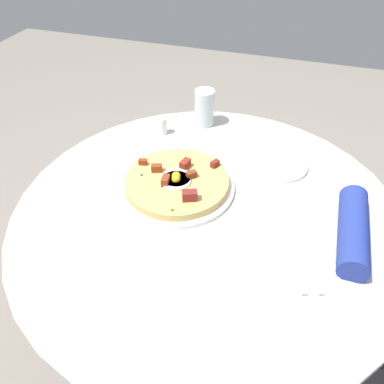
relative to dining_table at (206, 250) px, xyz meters
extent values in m
plane|color=gray|center=(0.00, 0.00, -0.56)|extent=(6.00, 6.00, 0.00)
cylinder|color=beige|center=(0.00, 0.00, 0.16)|extent=(1.02, 1.02, 0.03)
cylinder|color=#333338|center=(0.00, 0.00, -0.21)|extent=(0.12, 0.12, 0.71)
cylinder|color=#333338|center=(0.00, 0.00, -0.55)|extent=(0.46, 0.46, 0.02)
cylinder|color=navy|center=(0.36, 0.00, 0.21)|extent=(0.07, 0.26, 0.07)
cylinder|color=white|center=(-0.10, 0.05, 0.18)|extent=(0.32, 0.32, 0.01)
cylinder|color=tan|center=(-0.10, 0.05, 0.20)|extent=(0.29, 0.29, 0.02)
cylinder|color=white|center=(-0.10, 0.04, 0.21)|extent=(0.08, 0.08, 0.01)
sphere|color=yellow|center=(-0.10, 0.04, 0.22)|extent=(0.02, 0.02, 0.02)
cylinder|color=white|center=(-0.11, 0.05, 0.21)|extent=(0.08, 0.08, 0.01)
sphere|color=yellow|center=(-0.11, 0.05, 0.22)|extent=(0.03, 0.03, 0.03)
cube|color=maroon|center=(-0.02, 0.14, 0.22)|extent=(0.02, 0.03, 0.02)
cube|color=maroon|center=(-0.10, 0.10, 0.22)|extent=(0.03, 0.04, 0.02)
cube|color=maroon|center=(-0.17, 0.06, 0.22)|extent=(0.03, 0.03, 0.02)
cube|color=brown|center=(-0.13, 0.02, 0.22)|extent=(0.02, 0.03, 0.02)
cube|color=maroon|center=(-0.04, -0.02, 0.22)|extent=(0.04, 0.03, 0.03)
cube|color=maroon|center=(-0.22, 0.08, 0.22)|extent=(0.03, 0.02, 0.02)
cube|color=brown|center=(-0.07, 0.07, 0.22)|extent=(0.03, 0.03, 0.02)
cube|color=#387F2D|center=(-0.07, -0.07, 0.21)|extent=(0.01, 0.01, 0.00)
cube|color=#387F2D|center=(-0.10, 0.01, 0.21)|extent=(0.01, 0.01, 0.00)
cube|color=#387F2D|center=(-0.20, 0.03, 0.21)|extent=(0.00, 0.01, 0.00)
cube|color=#387F2D|center=(-0.12, 0.09, 0.21)|extent=(0.01, 0.01, 0.00)
cube|color=#387F2D|center=(-0.10, 0.04, 0.21)|extent=(0.01, 0.01, 0.00)
cylinder|color=white|center=(0.15, 0.24, 0.18)|extent=(0.17, 0.17, 0.01)
cube|color=white|center=(0.26, -0.11, 0.18)|extent=(0.19, 0.20, 0.00)
cube|color=silver|center=(0.27, -0.10, 0.18)|extent=(0.07, 0.17, 0.00)
cube|color=silver|center=(0.24, -0.11, 0.18)|extent=(0.07, 0.17, 0.00)
cylinder|color=silver|center=(-0.13, 0.40, 0.24)|extent=(0.07, 0.07, 0.12)
cylinder|color=white|center=(-0.24, 0.30, 0.20)|extent=(0.03, 0.03, 0.06)
camera|label=1|loc=(0.17, -0.69, 0.86)|focal=34.62mm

